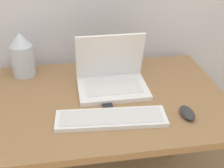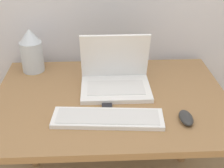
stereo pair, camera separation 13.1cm
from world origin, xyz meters
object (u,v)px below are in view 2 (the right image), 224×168
at_px(keyboard, 108,118).
at_px(vase, 31,51).
at_px(mp3_player, 107,106).
at_px(laptop, 115,77).
at_px(mouse, 186,118).

relative_size(keyboard, vase, 2.00).
bearing_deg(vase, mp3_player, -44.84).
height_order(laptop, mp3_player, laptop).
distance_m(laptop, keyboard, 0.27).
bearing_deg(vase, keyboard, -51.37).
relative_size(laptop, keyboard, 0.71).
height_order(vase, mp3_player, vase).
relative_size(mouse, mp3_player, 1.87).
bearing_deg(keyboard, mouse, -3.40).
distance_m(laptop, mouse, 0.39).
height_order(mouse, vase, vase).
bearing_deg(laptop, mouse, -46.97).
height_order(laptop, mouse, laptop).
relative_size(keyboard, mp3_player, 8.14).
bearing_deg(laptop, keyboard, -99.67).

